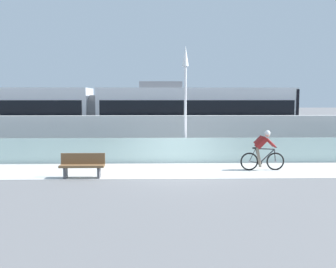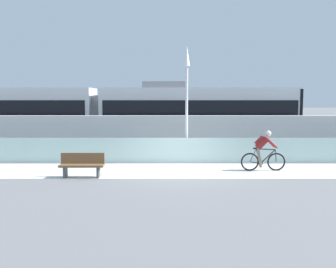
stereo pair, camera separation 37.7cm
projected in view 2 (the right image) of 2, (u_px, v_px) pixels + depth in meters
The scene contains 10 objects.
ground_plane at pixel (179, 171), 15.16m from camera, with size 200.00×200.00×0.00m, color slate.
bike_path_deck at pixel (179, 171), 15.16m from camera, with size 32.00×3.20×0.01m, color beige.
glass_parapet at pixel (177, 150), 16.95m from camera, with size 32.00×0.05×1.12m, color silver.
concrete_barrier_wall at pixel (176, 136), 18.70m from camera, with size 32.00×0.36×2.03m, color silver.
tram_rail_near at pixel (175, 150), 21.26m from camera, with size 32.00×0.08×0.01m, color #595654.
tram_rail_far at pixel (175, 147), 22.69m from camera, with size 32.00×0.08×0.01m, color #595654.
tram at pixel (96, 115), 21.78m from camera, with size 22.56×2.54×3.81m.
cyclist_on_bike at pixel (262, 151), 15.09m from camera, with size 1.77×0.58×1.61m.
lamp_post_antenna at pixel (185, 89), 16.99m from camera, with size 0.28×0.28×5.20m.
bench at pixel (81, 165), 13.82m from camera, with size 1.60×0.45×0.89m.
Camera 2 is at (-0.48, -14.95, 2.89)m, focal length 40.74 mm.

